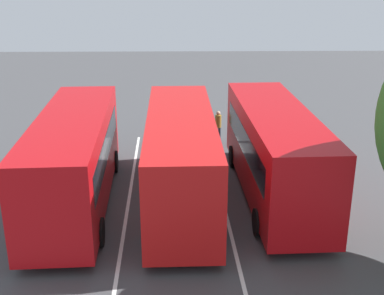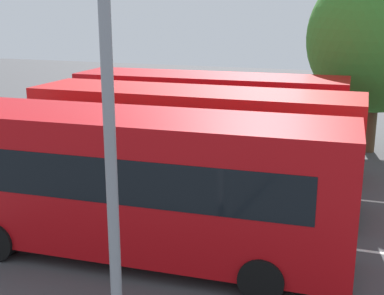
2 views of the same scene
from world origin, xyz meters
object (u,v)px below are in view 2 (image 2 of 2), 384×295
(bus_center_left, at_px, (192,142))
(depot_tree, at_px, (379,39))
(pedestrian, at_px, (35,138))
(bus_center_right, at_px, (136,181))
(street_lamp, at_px, (113,77))
(bus_far_left, at_px, (208,117))

(bus_center_left, bearing_deg, depot_tree, -123.97)
(pedestrian, bearing_deg, bus_center_right, -15.63)
(bus_center_right, xyz_separation_m, street_lamp, (-1.70, 4.07, 2.94))
(bus_center_left, bearing_deg, street_lamp, 101.04)
(bus_far_left, bearing_deg, bus_center_right, 92.83)
(bus_center_right, relative_size, street_lamp, 1.17)
(bus_far_left, bearing_deg, depot_tree, -145.81)
(bus_far_left, distance_m, depot_tree, 7.46)
(pedestrian, distance_m, depot_tree, 13.76)
(pedestrian, height_order, street_lamp, street_lamp)
(bus_center_right, xyz_separation_m, depot_tree, (-4.95, -11.55, 2.69))
(street_lamp, xyz_separation_m, depot_tree, (-3.25, -15.61, -0.24))
(bus_center_right, height_order, street_lamp, street_lamp)
(bus_far_left, distance_m, street_lamp, 12.09)
(street_lamp, bearing_deg, bus_center_right, 9.52)
(bus_center_left, height_order, depot_tree, depot_tree)
(bus_center_left, distance_m, street_lamp, 8.63)
(bus_far_left, relative_size, street_lamp, 1.17)
(bus_center_left, distance_m, bus_center_right, 3.86)
(bus_center_right, distance_m, depot_tree, 12.85)
(bus_far_left, height_order, pedestrian, bus_far_left)
(bus_far_left, height_order, street_lamp, street_lamp)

